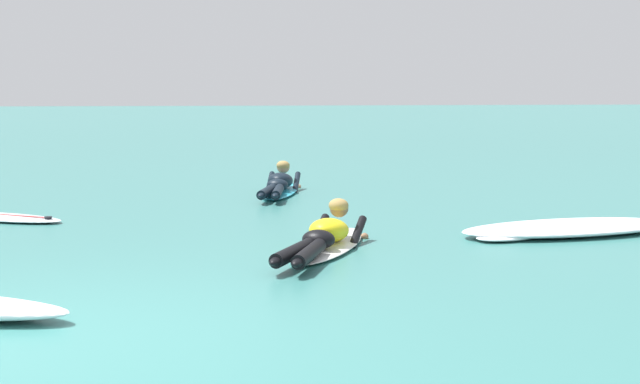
# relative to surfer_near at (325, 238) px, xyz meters

# --- Properties ---
(ground_plane) EXTENTS (120.00, 120.00, 0.00)m
(ground_plane) POSITION_rel_surfer_near_xyz_m (-2.28, 7.08, -0.14)
(ground_plane) COLOR #387A75
(surfer_near) EXTENTS (1.38, 2.47, 0.53)m
(surfer_near) POSITION_rel_surfer_near_xyz_m (0.00, 0.00, 0.00)
(surfer_near) COLOR white
(surfer_near) RESTS_ON ground
(surfer_far) EXTENTS (0.95, 2.65, 0.54)m
(surfer_far) POSITION_rel_surfer_near_xyz_m (-0.09, 4.88, -0.00)
(surfer_far) COLOR #2DB2D1
(surfer_far) RESTS_ON ground
(whitewater_mid_right) EXTENTS (2.90, 1.45, 0.15)m
(whitewater_mid_right) POSITION_rel_surfer_near_xyz_m (3.00, 0.74, -0.07)
(whitewater_mid_right) COLOR white
(whitewater_mid_right) RESTS_ON ground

